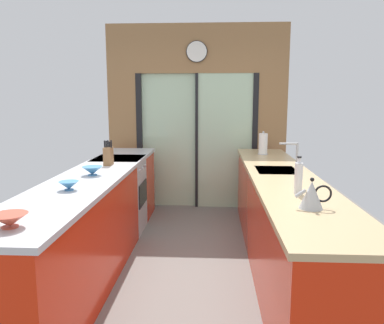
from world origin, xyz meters
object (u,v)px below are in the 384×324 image
Objects in this scene: mixing_bowl_far at (92,171)px; kettle at (312,195)px; mixing_bowl_near at (10,220)px; mixing_bowl_mid at (69,185)px; knife_block at (108,156)px; soap_bottle at (298,178)px; paper_towel_roll at (263,144)px; oven_range at (120,195)px.

kettle reaches higher than mixing_bowl_far.
mixing_bowl_near is 1.85m from kettle.
mixing_bowl_mid is 0.82× the size of mixing_bowl_far.
mixing_bowl_mid is 0.60m from mixing_bowl_far.
soap_bottle is (1.78, -1.18, 0.02)m from knife_block.
soap_bottle reaches higher than knife_block.
mixing_bowl_near is at bearing -90.00° from mixing_bowl_mid.
knife_block is at bearing 146.37° from soap_bottle.
mixing_bowl_far reaches higher than mixing_bowl_near.
knife_block is at bearing 90.00° from mixing_bowl_mid.
knife_block is 2.00m from paper_towel_roll.
soap_bottle is (1.78, -0.62, 0.08)m from mixing_bowl_far.
paper_towel_roll is at bearing 26.98° from knife_block.
mixing_bowl_near is 0.89m from mixing_bowl_mid.
mixing_bowl_near is (0.02, -2.57, 0.51)m from oven_range.
soap_bottle reaches higher than mixing_bowl_far.
oven_range is at bearing 90.98° from mixing_bowl_far.
mixing_bowl_far is 2.31m from paper_towel_roll.
knife_block is at bearing 90.00° from mixing_bowl_far.
oven_range is 0.76m from knife_block.
mixing_bowl_mid is at bearing -90.00° from mixing_bowl_far.
oven_range is 3.05× the size of paper_towel_roll.
mixing_bowl_far reaches higher than mixing_bowl_mid.
oven_range is 3.37× the size of knife_block.
mixing_bowl_far is 0.63× the size of paper_towel_roll.
oven_range is 2.62m from mixing_bowl_near.
mixing_bowl_mid is 1.17m from knife_block.
mixing_bowl_near is at bearing -121.00° from paper_towel_roll.
mixing_bowl_far is (0.00, 1.49, 0.00)m from mixing_bowl_near.
mixing_bowl_far is at bearing -89.02° from oven_range.
knife_block is 2.14m from soap_bottle.
paper_towel_roll reaches higher than kettle.
oven_range is 4.54× the size of mixing_bowl_near.
paper_towel_roll is (1.78, 2.07, 0.10)m from mixing_bowl_mid.
mixing_bowl_far is 0.57m from knife_block.
knife_block is at bearing 138.48° from kettle.
soap_bottle is (1.78, -0.02, 0.09)m from mixing_bowl_mid.
knife_block reaches higher than mixing_bowl_far.
knife_block is at bearing -87.93° from oven_range.
paper_towel_roll is (1.80, 0.40, 0.60)m from oven_range.
mixing_bowl_mid is at bearing 90.00° from mixing_bowl_near.
mixing_bowl_near is 0.67× the size of paper_towel_roll.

